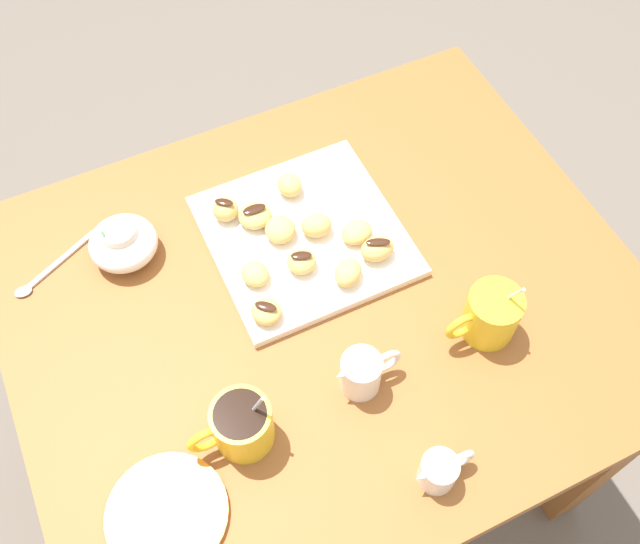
# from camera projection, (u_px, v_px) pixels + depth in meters

# --- Properties ---
(ground_plane) EXTENTS (8.00, 8.00, 0.00)m
(ground_plane) POSITION_uv_depth(u_px,v_px,m) (324.00, 445.00, 1.76)
(ground_plane) COLOR #665B51
(dining_table) EXTENTS (0.99, 0.83, 0.74)m
(dining_table) POSITION_uv_depth(u_px,v_px,m) (325.00, 335.00, 1.25)
(dining_table) COLOR #935628
(dining_table) RESTS_ON ground_plane
(pastry_plate_square) EXTENTS (0.31, 0.31, 0.02)m
(pastry_plate_square) POSITION_uv_depth(u_px,v_px,m) (305.00, 236.00, 1.19)
(pastry_plate_square) COLOR white
(pastry_plate_square) RESTS_ON dining_table
(coffee_mug_yellow_left) EXTENTS (0.12, 0.08, 0.14)m
(coffee_mug_yellow_left) POSITION_uv_depth(u_px,v_px,m) (490.00, 314.00, 1.07)
(coffee_mug_yellow_left) COLOR yellow
(coffee_mug_yellow_left) RESTS_ON dining_table
(coffee_mug_yellow_right) EXTENTS (0.12, 0.08, 0.13)m
(coffee_mug_yellow_right) POSITION_uv_depth(u_px,v_px,m) (241.00, 425.00, 0.98)
(coffee_mug_yellow_right) COLOR yellow
(coffee_mug_yellow_right) RESTS_ON dining_table
(cream_pitcher_white) EXTENTS (0.10, 0.06, 0.07)m
(cream_pitcher_white) POSITION_uv_depth(u_px,v_px,m) (362.00, 372.00, 1.03)
(cream_pitcher_white) COLOR white
(cream_pitcher_white) RESTS_ON dining_table
(ice_cream_bowl) EXTENTS (0.11, 0.11, 0.08)m
(ice_cream_bowl) POSITION_uv_depth(u_px,v_px,m) (123.00, 241.00, 1.15)
(ice_cream_bowl) COLOR white
(ice_cream_bowl) RESTS_ON dining_table
(chocolate_sauce_pitcher) EXTENTS (0.09, 0.05, 0.06)m
(chocolate_sauce_pitcher) POSITION_uv_depth(u_px,v_px,m) (439.00, 470.00, 0.96)
(chocolate_sauce_pitcher) COLOR white
(chocolate_sauce_pitcher) RESTS_ON dining_table
(saucer_orange_left) EXTENTS (0.17, 0.17, 0.01)m
(saucer_orange_left) POSITION_uv_depth(u_px,v_px,m) (167.00, 514.00, 0.96)
(saucer_orange_left) COLOR orange
(saucer_orange_left) RESTS_ON dining_table
(loose_spoon_near_saucer) EXTENTS (0.15, 0.08, 0.01)m
(loose_spoon_near_saucer) POSITION_uv_depth(u_px,v_px,m) (47.00, 272.00, 1.16)
(loose_spoon_near_saucer) COLOR silver
(loose_spoon_near_saucer) RESTS_ON dining_table
(beignet_0) EXTENTS (0.05, 0.06, 0.03)m
(beignet_0) POSITION_uv_depth(u_px,v_px,m) (255.00, 274.00, 1.13)
(beignet_0) COLOR #E5B260
(beignet_0) RESTS_ON pastry_plate_square
(beignet_1) EXTENTS (0.07, 0.07, 0.03)m
(beignet_1) POSITION_uv_depth(u_px,v_px,m) (348.00, 273.00, 1.13)
(beignet_1) COLOR #E5B260
(beignet_1) RESTS_ON pastry_plate_square
(beignet_2) EXTENTS (0.06, 0.06, 0.04)m
(beignet_2) POSITION_uv_depth(u_px,v_px,m) (316.00, 225.00, 1.17)
(beignet_2) COLOR #E5B260
(beignet_2) RESTS_ON pastry_plate_square
(beignet_3) EXTENTS (0.07, 0.07, 0.03)m
(beignet_3) POSITION_uv_depth(u_px,v_px,m) (255.00, 215.00, 1.18)
(beignet_3) COLOR #E5B260
(beignet_3) RESTS_ON pastry_plate_square
(chocolate_drizzle_3) EXTENTS (0.04, 0.02, 0.00)m
(chocolate_drizzle_3) POSITION_uv_depth(u_px,v_px,m) (254.00, 209.00, 1.17)
(chocolate_drizzle_3) COLOR #381E11
(chocolate_drizzle_3) RESTS_ON beignet_3
(beignet_4) EXTENTS (0.04, 0.05, 0.03)m
(beignet_4) POSITION_uv_depth(u_px,v_px,m) (289.00, 185.00, 1.22)
(beignet_4) COLOR #E5B260
(beignet_4) RESTS_ON pastry_plate_square
(beignet_5) EXTENTS (0.06, 0.06, 0.04)m
(beignet_5) POSITION_uv_depth(u_px,v_px,m) (225.00, 209.00, 1.19)
(beignet_5) COLOR #E5B260
(beignet_5) RESTS_ON pastry_plate_square
(chocolate_drizzle_5) EXTENTS (0.03, 0.03, 0.00)m
(chocolate_drizzle_5) POSITION_uv_depth(u_px,v_px,m) (224.00, 202.00, 1.17)
(chocolate_drizzle_5) COLOR #381E11
(chocolate_drizzle_5) RESTS_ON beignet_5
(beignet_6) EXTENTS (0.06, 0.04, 0.04)m
(beignet_6) POSITION_uv_depth(u_px,v_px,m) (377.00, 249.00, 1.15)
(beignet_6) COLOR #E5B260
(beignet_6) RESTS_ON pastry_plate_square
(chocolate_drizzle_6) EXTENTS (0.04, 0.03, 0.00)m
(chocolate_drizzle_6) POSITION_uv_depth(u_px,v_px,m) (378.00, 242.00, 1.13)
(chocolate_drizzle_6) COLOR #381E11
(chocolate_drizzle_6) RESTS_ON beignet_6
(beignet_7) EXTENTS (0.05, 0.05, 0.03)m
(beignet_7) POSITION_uv_depth(u_px,v_px,m) (302.00, 262.00, 1.14)
(beignet_7) COLOR #E5B260
(beignet_7) RESTS_ON pastry_plate_square
(chocolate_drizzle_7) EXTENTS (0.04, 0.03, 0.00)m
(chocolate_drizzle_7) POSITION_uv_depth(u_px,v_px,m) (301.00, 256.00, 1.12)
(chocolate_drizzle_7) COLOR #381E11
(chocolate_drizzle_7) RESTS_ON beignet_7
(beignet_8) EXTENTS (0.07, 0.07, 0.03)m
(beignet_8) POSITION_uv_depth(u_px,v_px,m) (280.00, 229.00, 1.17)
(beignet_8) COLOR #E5B260
(beignet_8) RESTS_ON pastry_plate_square
(beignet_9) EXTENTS (0.06, 0.05, 0.03)m
(beignet_9) POSITION_uv_depth(u_px,v_px,m) (357.00, 232.00, 1.17)
(beignet_9) COLOR #E5B260
(beignet_9) RESTS_ON pastry_plate_square
(beignet_10) EXTENTS (0.06, 0.06, 0.03)m
(beignet_10) POSITION_uv_depth(u_px,v_px,m) (267.00, 312.00, 1.09)
(beignet_10) COLOR #E5B260
(beignet_10) RESTS_ON pastry_plate_square
(chocolate_drizzle_10) EXTENTS (0.04, 0.03, 0.00)m
(chocolate_drizzle_10) POSITION_uv_depth(u_px,v_px,m) (266.00, 307.00, 1.08)
(chocolate_drizzle_10) COLOR #381E11
(chocolate_drizzle_10) RESTS_ON beignet_10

